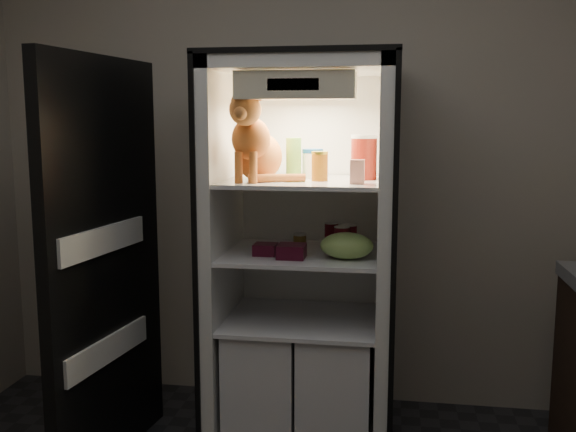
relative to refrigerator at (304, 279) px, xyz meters
name	(u,v)px	position (x,y,z in m)	size (l,w,h in m)	color
room_shell	(235,102)	(0.00, -1.38, 0.83)	(3.60, 3.60, 3.60)	white
refrigerator	(304,279)	(0.00, 0.00, 0.00)	(0.90, 0.72, 1.88)	white
fridge_door	(105,267)	(-0.85, -0.42, 0.12)	(0.18, 0.87, 1.85)	black
tabby_cat	(255,146)	(-0.21, -0.15, 0.66)	(0.36, 0.42, 0.44)	#B84E17
parmesan_shaker	(294,158)	(-0.05, -0.01, 0.60)	(0.08, 0.08, 0.20)	green
mayo_tub	(313,163)	(0.04, 0.03, 0.57)	(0.10, 0.10, 0.14)	white
salsa_jar	(320,166)	(0.09, -0.10, 0.57)	(0.08, 0.08, 0.14)	maroon
pepper_jar	(364,157)	(0.29, 0.01, 0.60)	(0.13, 0.13, 0.21)	#9C2914
cream_carton	(357,172)	(0.27, -0.22, 0.55)	(0.06, 0.06, 0.11)	silver
soda_can_a	(331,235)	(0.13, 0.06, 0.21)	(0.07, 0.07, 0.13)	black
soda_can_b	(349,239)	(0.22, -0.04, 0.22)	(0.07, 0.07, 0.14)	black
soda_can_c	(342,241)	(0.19, -0.10, 0.22)	(0.07, 0.07, 0.14)	black
condiment_jar	(300,242)	(-0.01, -0.05, 0.19)	(0.06, 0.06, 0.09)	brown
grape_bag	(347,246)	(0.22, -0.18, 0.21)	(0.24, 0.18, 0.12)	#81AF51
berry_box_left	(265,249)	(-0.16, -0.16, 0.17)	(0.11, 0.11, 0.05)	#500D21
berry_box_right	(292,251)	(-0.03, -0.21, 0.18)	(0.13, 0.13, 0.06)	#500D21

